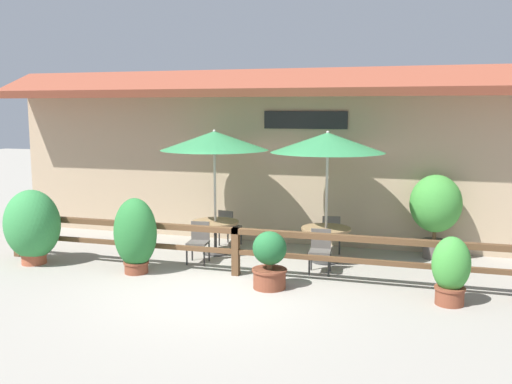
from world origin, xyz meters
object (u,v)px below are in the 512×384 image
(chair_near_wallside, at_px, (229,226))
(patio_umbrella_middle, at_px, (328,143))
(chair_middle_streetside, at_px, (320,249))
(potted_plant_small_flowering, at_px, (451,270))
(patio_umbrella_near, at_px, (214,141))
(dining_table_middle, at_px, (326,234))
(potted_plant_entrance_palm, at_px, (135,235))
(chair_middle_wallside, at_px, (331,232))
(chair_near_streetside, at_px, (199,240))
(dining_table_near, at_px, (215,228))
(potted_plant_tall_tropical, at_px, (32,226))
(potted_plant_broad_leaf, at_px, (270,260))
(potted_plant_corner_fern, at_px, (436,207))

(chair_near_wallside, relative_size, patio_umbrella_middle, 0.31)
(chair_middle_streetside, height_order, potted_plant_small_flowering, potted_plant_small_flowering)
(patio_umbrella_near, bearing_deg, potted_plant_small_flowering, -22.48)
(dining_table_middle, bearing_deg, potted_plant_small_flowering, -40.10)
(patio_umbrella_near, relative_size, potted_plant_entrance_palm, 1.85)
(patio_umbrella_near, distance_m, chair_middle_wallside, 3.35)
(dining_table_middle, height_order, chair_middle_streetside, chair_middle_streetside)
(chair_near_streetside, bearing_deg, chair_near_wallside, 80.47)
(chair_near_wallside, bearing_deg, chair_near_streetside, 100.04)
(dining_table_near, height_order, potted_plant_small_flowering, potted_plant_small_flowering)
(dining_table_middle, bearing_deg, chair_middle_streetside, -87.84)
(chair_near_streetside, relative_size, chair_near_wallside, 1.00)
(dining_table_near, bearing_deg, patio_umbrella_near, 104.04)
(patio_umbrella_near, relative_size, potted_plant_tall_tropical, 1.77)
(dining_table_middle, distance_m, potted_plant_broad_leaf, 2.19)
(chair_near_wallside, distance_m, potted_plant_small_flowering, 5.72)
(patio_umbrella_near, height_order, potted_plant_entrance_palm, patio_umbrella_near)
(dining_table_near, bearing_deg, potted_plant_entrance_palm, -117.11)
(patio_umbrella_middle, bearing_deg, potted_plant_tall_tropical, -162.01)
(chair_near_wallside, xyz_separation_m, potted_plant_broad_leaf, (1.81, -2.89, 0.04))
(potted_plant_corner_fern, bearing_deg, potted_plant_broad_leaf, -133.09)
(potted_plant_small_flowering, bearing_deg, potted_plant_entrance_palm, 178.48)
(chair_near_streetside, xyz_separation_m, potted_plant_tall_tropical, (-3.32, -1.10, 0.33))
(dining_table_near, bearing_deg, chair_near_streetside, -94.98)
(potted_plant_entrance_palm, height_order, potted_plant_broad_leaf, potted_plant_entrance_palm)
(patio_umbrella_near, bearing_deg, patio_umbrella_middle, 0.25)
(potted_plant_broad_leaf, relative_size, potted_plant_corner_fern, 0.57)
(dining_table_near, xyz_separation_m, chair_middle_streetside, (2.55, -0.81, -0.11))
(dining_table_near, relative_size, chair_near_wallside, 1.22)
(chair_near_streetside, xyz_separation_m, potted_plant_broad_leaf, (1.91, -1.27, 0.04))
(chair_middle_wallside, xyz_separation_m, potted_plant_broad_leaf, (-0.66, -2.91, 0.04))
(potted_plant_tall_tropical, bearing_deg, chair_middle_streetside, 10.46)
(chair_near_wallside, xyz_separation_m, potted_plant_small_flowering, (4.95, -2.87, 0.11))
(dining_table_near, bearing_deg, chair_middle_streetside, -17.66)
(chair_near_streetside, xyz_separation_m, potted_plant_entrance_palm, (-0.90, -1.09, 0.29))
(dining_table_near, height_order, chair_middle_wallside, chair_middle_wallside)
(potted_plant_broad_leaf, bearing_deg, potted_plant_corner_fern, 46.91)
(dining_table_middle, xyz_separation_m, potted_plant_corner_fern, (2.22, 1.01, 0.55))
(chair_near_wallside, distance_m, potted_plant_tall_tropical, 4.38)
(patio_umbrella_near, xyz_separation_m, chair_middle_streetside, (2.55, -0.81, -2.07))
(chair_near_streetside, height_order, potted_plant_small_flowering, potted_plant_small_flowering)
(potted_plant_tall_tropical, bearing_deg, potted_plant_small_flowering, -1.04)
(patio_umbrella_near, distance_m, potted_plant_broad_leaf, 3.44)
(patio_umbrella_middle, height_order, potted_plant_entrance_palm, patio_umbrella_middle)
(patio_umbrella_near, xyz_separation_m, potted_plant_tall_tropical, (-3.39, -1.91, -1.73))
(patio_umbrella_near, xyz_separation_m, chair_near_streetside, (-0.07, -0.81, -2.07))
(patio_umbrella_near, height_order, dining_table_near, patio_umbrella_near)
(chair_near_streetside, height_order, potted_plant_tall_tropical, potted_plant_tall_tropical)
(chair_middle_wallside, height_order, potted_plant_corner_fern, potted_plant_corner_fern)
(chair_near_wallside, relative_size, potted_plant_entrance_palm, 0.57)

